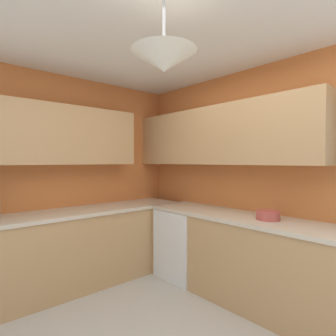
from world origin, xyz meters
The scene contains 5 objects.
room_shell centered at (-0.79, 0.60, 1.83)m, with size 4.31×3.47×2.63m.
counter_run_left centered at (-1.78, 0.00, 0.45)m, with size 0.65×3.08×0.91m.
counter_run_back centered at (0.21, 1.36, 0.45)m, with size 3.40×0.65×0.91m.
dishwasher centered at (-1.12, 1.33, 0.43)m, with size 0.60×0.60×0.86m, color white.
bowl centered at (0.00, 1.36, 0.95)m, with size 0.23×0.23×0.09m, color #B74C42.
Camera 1 is at (1.41, -1.21, 1.49)m, focal length 29.76 mm.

